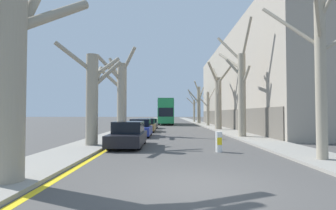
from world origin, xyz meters
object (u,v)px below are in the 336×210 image
Objects in this scene: street_tree_left_0 at (9,54)px; street_tree_right_5 at (195,109)px; street_tree_left_1 at (94,95)px; street_tree_right_1 at (241,88)px; double_decker_bus at (167,110)px; street_tree_right_0 at (321,71)px; parked_car_3 at (151,124)px; street_tree_right_2 at (219,98)px; parked_car_2 at (147,125)px; street_tree_right_4 at (199,103)px; parked_car_0 at (129,135)px; parked_car_1 at (141,128)px; street_tree_right_3 at (208,107)px; street_tree_left_2 at (121,93)px; traffic_bollard at (220,142)px.

street_tree_left_0 reaches higher than street_tree_right_5.
street_tree_left_0 is at bearing -89.65° from street_tree_left_1.
double_decker_bus is (-6.11, 25.81, -1.47)m from street_tree_right_1.
street_tree_right_0 is 1.12× the size of street_tree_right_5.
parked_car_3 is at bearing 121.75° from street_tree_right_1.
street_tree_right_0 is at bearing -24.99° from street_tree_left_1.
parked_car_2 is (-8.10, -2.48, -3.06)m from street_tree_right_2.
street_tree_right_2 is 1.97× the size of parked_car_3.
street_tree_left_0 is at bearing -103.44° from street_tree_right_4.
parked_car_1 is at bearing 90.00° from parked_car_0.
street_tree_right_4 is (-0.26, 38.71, 0.22)m from street_tree_right_0.
street_tree_left_2 is at bearing -122.36° from street_tree_right_3.
street_tree_left_0 is at bearing -107.53° from street_tree_right_3.
street_tree_right_1 is at bearing -89.98° from street_tree_right_5.
double_decker_bus is (4.00, 31.37, -0.52)m from street_tree_left_1.
parked_car_0 is 1.05× the size of parked_car_1.
parked_car_1 is 10.09m from traffic_bollard.
street_tree_left_1 is 31.63m from double_decker_bus.
street_tree_right_4 reaches higher than parked_car_1.
street_tree_right_0 is at bearing -89.70° from street_tree_right_5.
street_tree_right_2 reaches higher than parked_car_3.
street_tree_right_5 is (-0.25, 47.73, -0.75)m from street_tree_right_0.
street_tree_right_1 is 37.37m from street_tree_right_5.
street_tree_right_1 reaches higher than street_tree_left_0.
street_tree_left_1 is at bearing -97.27° from double_decker_bus.
parked_car_2 is 4.41× the size of traffic_bollard.
parked_car_1 is at bearing 82.38° from street_tree_left_0.
street_tree_right_0 reaches higher than street_tree_left_1.
traffic_bollard is at bearing -76.84° from parked_car_3.
street_tree_left_0 is 0.99× the size of street_tree_left_2.
street_tree_right_2 is at bearing -23.21° from parked_car_3.
street_tree_right_5 reaches higher than parked_car_1.
street_tree_left_2 is at bearing -100.89° from parked_car_3.
street_tree_right_5 is at bearing 71.68° from parked_car_3.
street_tree_left_2 is 27.41m from street_tree_right_4.
parked_car_0 is at bearing 76.32° from street_tree_left_0.
street_tree_left_2 is at bearing 164.30° from street_tree_right_1.
street_tree_right_5 is 1.46× the size of parked_car_0.
street_tree_right_3 reaches higher than parked_car_2.
parked_car_0 is (1.96, -8.29, -3.08)m from street_tree_left_2.
parked_car_1 is at bearing -90.00° from parked_car_3.
street_tree_left_1 is 0.79× the size of street_tree_right_0.
parked_car_0 reaches higher than traffic_bollard.
street_tree_right_4 is 17.59m from parked_car_3.
street_tree_right_2 is 1.17× the size of street_tree_right_5.
street_tree_left_2 is 10.42m from street_tree_right_1.
street_tree_right_3 is at bearing 67.13° from street_tree_left_1.
street_tree_left_0 is 16.49m from street_tree_left_2.
street_tree_left_0 is 8.89m from parked_car_0.
street_tree_right_5 is at bearing 62.15° from double_decker_bus.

